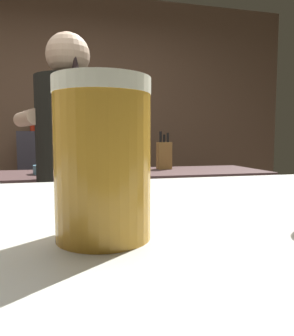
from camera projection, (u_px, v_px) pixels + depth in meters
name	position (u px, v px, depth m)	size (l,w,h in m)	color
wall_back	(64.00, 122.00, 3.47)	(5.20, 0.10, 2.70)	brown
prep_counter	(117.00, 239.00, 2.22)	(2.10, 0.60, 0.94)	#4D3736
back_shelf	(67.00, 192.00, 3.27)	(0.89, 0.36, 1.24)	#34333D
bartender	(71.00, 174.00, 1.65)	(0.50, 0.56, 1.70)	#292D2E
knife_block	(164.00, 155.00, 2.37)	(0.10, 0.08, 0.28)	olive
mixing_bowl	(50.00, 169.00, 2.07)	(0.21, 0.21, 0.06)	teal
chefs_knife	(113.00, 172.00, 2.12)	(0.24, 0.03, 0.01)	silver
pint_glass_far	(103.00, 160.00, 0.26)	(0.08, 0.08, 0.13)	#C18729
bottle_vinegar	(85.00, 123.00, 3.32)	(0.06, 0.06, 0.25)	#CAC282
bottle_soy	(33.00, 125.00, 3.20)	(0.06, 0.06, 0.18)	red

